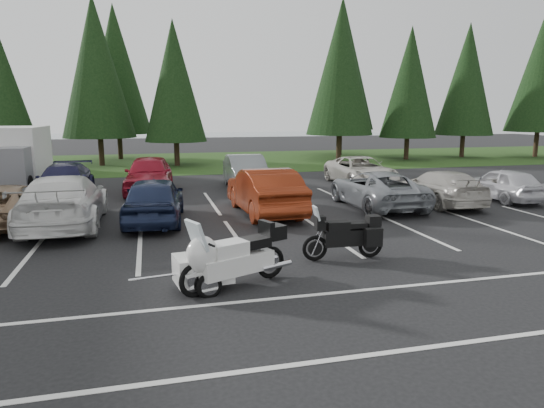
{
  "coord_description": "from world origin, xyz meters",
  "views": [
    {
      "loc": [
        -1.84,
        -12.09,
        3.55
      ],
      "look_at": [
        1.1,
        -0.5,
        1.29
      ],
      "focal_mm": 32.0,
      "sensor_mm": 36.0,
      "label": 1
    }
  ],
  "objects_px": {
    "car_near_4": "(154,199)",
    "adventure_motorcycle": "(343,232)",
    "car_near_5": "(265,191)",
    "touring_motorcycle": "(235,251)",
    "car_far_3": "(246,172)",
    "cargo_trailer": "(203,272)",
    "car_near_7": "(441,187)",
    "car_far_1": "(64,181)",
    "box_truck": "(12,159)",
    "car_far_2": "(149,174)",
    "car_near_3": "(64,201)",
    "car_near_8": "(503,184)",
    "car_near_6": "(376,189)",
    "car_near_2": "(7,205)",
    "car_far_4": "(361,171)"
  },
  "relations": [
    {
      "from": "car_far_4",
      "to": "touring_motorcycle",
      "type": "height_order",
      "value": "touring_motorcycle"
    },
    {
      "from": "car_near_8",
      "to": "cargo_trailer",
      "type": "height_order",
      "value": "car_near_8"
    },
    {
      "from": "car_near_8",
      "to": "touring_motorcycle",
      "type": "bearing_deg",
      "value": 31.35
    },
    {
      "from": "car_far_1",
      "to": "car_far_2",
      "type": "relative_size",
      "value": 1.0
    },
    {
      "from": "car_far_1",
      "to": "car_far_3",
      "type": "relative_size",
      "value": 1.02
    },
    {
      "from": "box_truck",
      "to": "car_far_4",
      "type": "height_order",
      "value": "box_truck"
    },
    {
      "from": "car_near_7",
      "to": "car_near_8",
      "type": "xyz_separation_m",
      "value": [
        3.03,
        0.18,
        -0.0
      ]
    },
    {
      "from": "car_near_3",
      "to": "car_far_2",
      "type": "xyz_separation_m",
      "value": [
        2.62,
        6.31,
        0.01
      ]
    },
    {
      "from": "car_near_3",
      "to": "car_far_3",
      "type": "bearing_deg",
      "value": -138.23
    },
    {
      "from": "car_near_6",
      "to": "car_far_3",
      "type": "relative_size",
      "value": 1.05
    },
    {
      "from": "car_near_3",
      "to": "car_far_1",
      "type": "relative_size",
      "value": 1.17
    },
    {
      "from": "car_far_1",
      "to": "touring_motorcycle",
      "type": "distance_m",
      "value": 13.41
    },
    {
      "from": "car_near_6",
      "to": "car_near_8",
      "type": "xyz_separation_m",
      "value": [
        5.74,
        0.1,
        -0.03
      ]
    },
    {
      "from": "car_near_5",
      "to": "touring_motorcycle",
      "type": "bearing_deg",
      "value": 69.46
    },
    {
      "from": "car_near_4",
      "to": "adventure_motorcycle",
      "type": "relative_size",
      "value": 1.98
    },
    {
      "from": "car_near_2",
      "to": "car_near_5",
      "type": "relative_size",
      "value": 0.97
    },
    {
      "from": "car_near_2",
      "to": "adventure_motorcycle",
      "type": "bearing_deg",
      "value": 146.19
    },
    {
      "from": "car_near_6",
      "to": "car_near_7",
      "type": "distance_m",
      "value": 2.71
    },
    {
      "from": "box_truck",
      "to": "car_near_4",
      "type": "height_order",
      "value": "box_truck"
    },
    {
      "from": "touring_motorcycle",
      "to": "adventure_motorcycle",
      "type": "relative_size",
      "value": 1.24
    },
    {
      "from": "car_near_6",
      "to": "car_near_5",
      "type": "bearing_deg",
      "value": 2.53
    },
    {
      "from": "car_near_2",
      "to": "car_near_4",
      "type": "height_order",
      "value": "car_near_4"
    },
    {
      "from": "car_near_8",
      "to": "car_far_3",
      "type": "relative_size",
      "value": 0.82
    },
    {
      "from": "car_far_2",
      "to": "car_near_3",
      "type": "bearing_deg",
      "value": -107.71
    },
    {
      "from": "touring_motorcycle",
      "to": "adventure_motorcycle",
      "type": "bearing_deg",
      "value": 0.57
    },
    {
      "from": "car_near_4",
      "to": "car_far_1",
      "type": "height_order",
      "value": "car_near_4"
    },
    {
      "from": "car_near_3",
      "to": "car_near_4",
      "type": "xyz_separation_m",
      "value": [
        2.75,
        -0.07,
        -0.06
      ]
    },
    {
      "from": "car_near_2",
      "to": "car_near_4",
      "type": "xyz_separation_m",
      "value": [
        4.53,
        -0.63,
        0.1
      ]
    },
    {
      "from": "car_near_5",
      "to": "car_near_6",
      "type": "height_order",
      "value": "car_near_5"
    },
    {
      "from": "car_near_7",
      "to": "car_far_2",
      "type": "height_order",
      "value": "car_far_2"
    },
    {
      "from": "box_truck",
      "to": "car_near_6",
      "type": "distance_m",
      "value": 16.53
    },
    {
      "from": "car_near_2",
      "to": "car_near_6",
      "type": "distance_m",
      "value": 12.76
    },
    {
      "from": "car_near_4",
      "to": "box_truck",
      "type": "bearing_deg",
      "value": -48.43
    },
    {
      "from": "car_near_3",
      "to": "adventure_motorcycle",
      "type": "distance_m",
      "value": 8.97
    },
    {
      "from": "box_truck",
      "to": "car_near_5",
      "type": "bearing_deg",
      "value": -38.67
    },
    {
      "from": "car_near_2",
      "to": "car_near_3",
      "type": "height_order",
      "value": "car_near_3"
    },
    {
      "from": "car_near_7",
      "to": "touring_motorcycle",
      "type": "xyz_separation_m",
      "value": [
        -9.43,
        -7.17,
        0.11
      ]
    },
    {
      "from": "car_near_7",
      "to": "cargo_trailer",
      "type": "distance_m",
      "value": 12.36
    },
    {
      "from": "car_near_2",
      "to": "car_near_7",
      "type": "relative_size",
      "value": 1.05
    },
    {
      "from": "car_near_7",
      "to": "car_near_4",
      "type": "bearing_deg",
      "value": 5.86
    },
    {
      "from": "car_far_3",
      "to": "cargo_trailer",
      "type": "height_order",
      "value": "car_far_3"
    },
    {
      "from": "car_near_4",
      "to": "car_far_2",
      "type": "xyz_separation_m",
      "value": [
        -0.13,
        6.38,
        0.06
      ]
    },
    {
      "from": "box_truck",
      "to": "car_far_1",
      "type": "xyz_separation_m",
      "value": [
        2.63,
        -2.79,
        -0.74
      ]
    },
    {
      "from": "car_far_3",
      "to": "car_near_8",
      "type": "bearing_deg",
      "value": -29.39
    },
    {
      "from": "box_truck",
      "to": "car_far_3",
      "type": "relative_size",
      "value": 1.17
    },
    {
      "from": "car_near_3",
      "to": "car_near_7",
      "type": "xyz_separation_m",
      "value": [
        13.7,
        0.5,
        -0.16
      ]
    },
    {
      "from": "car_near_3",
      "to": "car_far_2",
      "type": "height_order",
      "value": "car_far_2"
    },
    {
      "from": "car_near_2",
      "to": "car_near_6",
      "type": "relative_size",
      "value": 0.96
    },
    {
      "from": "car_far_4",
      "to": "cargo_trailer",
      "type": "xyz_separation_m",
      "value": [
        -9.23,
        -12.75,
        -0.33
      ]
    },
    {
      "from": "car_far_4",
      "to": "car_near_2",
      "type": "bearing_deg",
      "value": -158.42
    }
  ]
}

